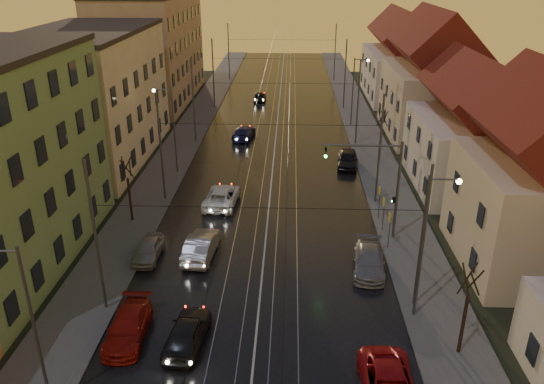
# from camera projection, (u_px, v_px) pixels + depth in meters

# --- Properties ---
(road) EXTENTS (16.00, 120.00, 0.04)m
(road) POSITION_uv_depth(u_px,v_px,m) (275.00, 140.00, 58.01)
(road) COLOR black
(road) RESTS_ON ground
(sidewalk_left) EXTENTS (4.00, 120.00, 0.15)m
(sidewalk_left) POSITION_uv_depth(u_px,v_px,m) (185.00, 139.00, 58.32)
(sidewalk_left) COLOR #4C4C4C
(sidewalk_left) RESTS_ON ground
(sidewalk_right) EXTENTS (4.00, 120.00, 0.15)m
(sidewalk_right) POSITION_uv_depth(u_px,v_px,m) (367.00, 141.00, 57.65)
(sidewalk_right) COLOR #4C4C4C
(sidewalk_right) RESTS_ON ground
(tram_rail_0) EXTENTS (0.06, 120.00, 0.03)m
(tram_rail_0) POSITION_uv_depth(u_px,v_px,m) (255.00, 140.00, 58.07)
(tram_rail_0) COLOR gray
(tram_rail_0) RESTS_ON road
(tram_rail_1) EXTENTS (0.06, 120.00, 0.03)m
(tram_rail_1) POSITION_uv_depth(u_px,v_px,m) (268.00, 140.00, 58.02)
(tram_rail_1) COLOR gray
(tram_rail_1) RESTS_ON road
(tram_rail_2) EXTENTS (0.06, 120.00, 0.03)m
(tram_rail_2) POSITION_uv_depth(u_px,v_px,m) (283.00, 140.00, 57.97)
(tram_rail_2) COLOR gray
(tram_rail_2) RESTS_ON road
(tram_rail_3) EXTENTS (0.06, 120.00, 0.03)m
(tram_rail_3) POSITION_uv_depth(u_px,v_px,m) (296.00, 140.00, 57.92)
(tram_rail_3) COLOR gray
(tram_rail_3) RESTS_ON road
(apartment_left_2) EXTENTS (10.00, 20.00, 12.00)m
(apartment_left_2) POSITION_uv_depth(u_px,v_px,m) (91.00, 98.00, 50.71)
(apartment_left_2) COLOR beige
(apartment_left_2) RESTS_ON ground
(apartment_left_3) EXTENTS (10.00, 24.00, 14.00)m
(apartment_left_3) POSITION_uv_depth(u_px,v_px,m) (152.00, 49.00, 72.29)
(apartment_left_3) COLOR #9E7C66
(apartment_left_3) RESTS_ON ground
(house_right_1) EXTENTS (8.67, 10.20, 10.80)m
(house_right_1) POSITION_uv_depth(u_px,v_px,m) (541.00, 186.00, 32.36)
(house_right_1) COLOR beige
(house_right_1) RESTS_ON ground
(house_right_2) EXTENTS (9.18, 12.24, 9.20)m
(house_right_2) POSITION_uv_depth(u_px,v_px,m) (473.00, 135.00, 44.59)
(house_right_2) COLOR silver
(house_right_2) RESTS_ON ground
(house_right_3) EXTENTS (9.18, 14.28, 11.50)m
(house_right_3) POSITION_uv_depth(u_px,v_px,m) (432.00, 83.00, 57.86)
(house_right_3) COLOR beige
(house_right_3) RESTS_ON ground
(house_right_4) EXTENTS (9.18, 16.32, 10.00)m
(house_right_4) POSITION_uv_depth(u_px,v_px,m) (401.00, 62.00, 74.65)
(house_right_4) COLOR silver
(house_right_4) RESTS_ON ground
(catenary_pole_l_1) EXTENTS (0.16, 0.16, 9.00)m
(catenary_pole_l_1) POSITION_uv_depth(u_px,v_px,m) (96.00, 239.00, 28.12)
(catenary_pole_l_1) COLOR #595B60
(catenary_pole_l_1) RESTS_ON ground
(catenary_pole_r_1) EXTENTS (0.16, 0.16, 9.00)m
(catenary_pole_r_1) POSITION_uv_depth(u_px,v_px,m) (422.00, 245.00, 27.53)
(catenary_pole_r_1) COLOR #595B60
(catenary_pole_r_1) RESTS_ON ground
(catenary_pole_l_2) EXTENTS (0.16, 0.16, 9.00)m
(catenary_pole_l_2) POSITION_uv_depth(u_px,v_px,m) (161.00, 148.00, 41.85)
(catenary_pole_l_2) COLOR #595B60
(catenary_pole_l_2) RESTS_ON ground
(catenary_pole_r_2) EXTENTS (0.16, 0.16, 9.00)m
(catenary_pole_r_2) POSITION_uv_depth(u_px,v_px,m) (379.00, 151.00, 41.27)
(catenary_pole_r_2) COLOR #595B60
(catenary_pole_r_2) RESTS_ON ground
(catenary_pole_l_3) EXTENTS (0.16, 0.16, 9.00)m
(catenary_pole_l_3) POSITION_uv_depth(u_px,v_px,m) (194.00, 102.00, 55.59)
(catenary_pole_l_3) COLOR #595B60
(catenary_pole_l_3) RESTS_ON ground
(catenary_pole_r_3) EXTENTS (0.16, 0.16, 9.00)m
(catenary_pole_r_3) POSITION_uv_depth(u_px,v_px,m) (358.00, 103.00, 55.01)
(catenary_pole_r_3) COLOR #595B60
(catenary_pole_r_3) RESTS_ON ground
(catenary_pole_l_4) EXTENTS (0.16, 0.16, 9.00)m
(catenary_pole_l_4) POSITION_uv_depth(u_px,v_px,m) (213.00, 74.00, 69.33)
(catenary_pole_l_4) COLOR #595B60
(catenary_pole_l_4) RESTS_ON ground
(catenary_pole_r_4) EXTENTS (0.16, 0.16, 9.00)m
(catenary_pole_r_4) POSITION_uv_depth(u_px,v_px,m) (345.00, 75.00, 68.74)
(catenary_pole_r_4) COLOR #595B60
(catenary_pole_r_4) RESTS_ON ground
(catenary_pole_l_5) EXTENTS (0.16, 0.16, 9.00)m
(catenary_pole_l_5) POSITION_uv_depth(u_px,v_px,m) (229.00, 52.00, 85.81)
(catenary_pole_l_5) COLOR #595B60
(catenary_pole_l_5) RESTS_ON ground
(catenary_pole_r_5) EXTENTS (0.16, 0.16, 9.00)m
(catenary_pole_r_5) POSITION_uv_depth(u_px,v_px,m) (335.00, 53.00, 85.23)
(catenary_pole_r_5) COLOR #595B60
(catenary_pole_r_5) RESTS_ON ground
(street_lamp_0) EXTENTS (1.75, 0.32, 8.00)m
(street_lamp_0) POSITION_uv_depth(u_px,v_px,m) (24.00, 313.00, 21.57)
(street_lamp_0) COLOR #595B60
(street_lamp_0) RESTS_ON ground
(street_lamp_1) EXTENTS (1.75, 0.32, 8.00)m
(street_lamp_1) POSITION_uv_depth(u_px,v_px,m) (429.00, 230.00, 28.28)
(street_lamp_1) COLOR #595B60
(street_lamp_1) RESTS_ON ground
(street_lamp_2) EXTENTS (1.75, 0.32, 8.00)m
(street_lamp_2) POSITION_uv_depth(u_px,v_px,m) (170.00, 122.00, 47.21)
(street_lamp_2) COLOR #595B60
(street_lamp_2) RESTS_ON ground
(street_lamp_3) EXTENTS (1.75, 0.32, 8.00)m
(street_lamp_3) POSITION_uv_depth(u_px,v_px,m) (356.00, 85.00, 61.25)
(street_lamp_3) COLOR #595B60
(street_lamp_3) RESTS_ON ground
(traffic_light_mast) EXTENTS (5.30, 0.32, 7.20)m
(traffic_light_mast) POSITION_uv_depth(u_px,v_px,m) (384.00, 178.00, 35.75)
(traffic_light_mast) COLOR #595B60
(traffic_light_mast) RESTS_ON ground
(bare_tree_0) EXTENTS (1.09, 1.09, 5.11)m
(bare_tree_0) POSITION_uv_depth(u_px,v_px,m) (129.00, 191.00, 39.05)
(bare_tree_0) COLOR black
(bare_tree_0) RESTS_ON ground
(bare_tree_1) EXTENTS (1.09, 1.09, 5.11)m
(bare_tree_1) POSITION_uv_depth(u_px,v_px,m) (465.00, 313.00, 25.54)
(bare_tree_1) COLOR black
(bare_tree_1) RESTS_ON ground
(bare_tree_2) EXTENTS (1.09, 1.09, 5.11)m
(bare_tree_2) POSITION_uv_depth(u_px,v_px,m) (381.00, 137.00, 51.17)
(bare_tree_2) COLOR black
(bare_tree_2) RESTS_ON ground
(driving_car_0) EXTENTS (2.18, 4.57, 1.51)m
(driving_car_0) POSITION_uv_depth(u_px,v_px,m) (187.00, 332.00, 26.91)
(driving_car_0) COLOR black
(driving_car_0) RESTS_ON ground
(driving_car_1) EXTENTS (2.04, 4.92, 1.58)m
(driving_car_1) POSITION_uv_depth(u_px,v_px,m) (201.00, 246.00, 35.00)
(driving_car_1) COLOR #9D9DA2
(driving_car_1) RESTS_ON ground
(driving_car_2) EXTENTS (2.78, 5.38, 1.45)m
(driving_car_2) POSITION_uv_depth(u_px,v_px,m) (222.00, 196.00, 42.48)
(driving_car_2) COLOR white
(driving_car_2) RESTS_ON ground
(driving_car_3) EXTENTS (2.54, 5.09, 1.42)m
(driving_car_3) POSITION_uv_depth(u_px,v_px,m) (244.00, 132.00, 58.43)
(driving_car_3) COLOR #1A1D4E
(driving_car_3) RESTS_ON ground
(driving_car_4) EXTENTS (1.63, 4.00, 1.36)m
(driving_car_4) POSITION_uv_depth(u_px,v_px,m) (260.00, 96.00, 74.12)
(driving_car_4) COLOR black
(driving_car_4) RESTS_ON ground
(parked_left_2) EXTENTS (2.03, 4.71, 1.35)m
(parked_left_2) POSITION_uv_depth(u_px,v_px,m) (128.00, 327.00, 27.42)
(parked_left_2) COLOR maroon
(parked_left_2) RESTS_ON ground
(parked_left_3) EXTENTS (1.55, 3.83, 1.30)m
(parked_left_3) POSITION_uv_depth(u_px,v_px,m) (148.00, 249.00, 34.84)
(parked_left_3) COLOR #A3A4A9
(parked_left_3) RESTS_ON ground
(parked_right_1) EXTENTS (2.46, 4.92, 1.37)m
(parked_right_1) POSITION_uv_depth(u_px,v_px,m) (369.00, 261.00, 33.43)
(parked_right_1) COLOR gray
(parked_right_1) RESTS_ON ground
(parked_right_2) EXTENTS (2.29, 4.70, 1.55)m
(parked_right_2) POSITION_uv_depth(u_px,v_px,m) (347.00, 159.00, 50.31)
(parked_right_2) COLOR black
(parked_right_2) RESTS_ON ground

